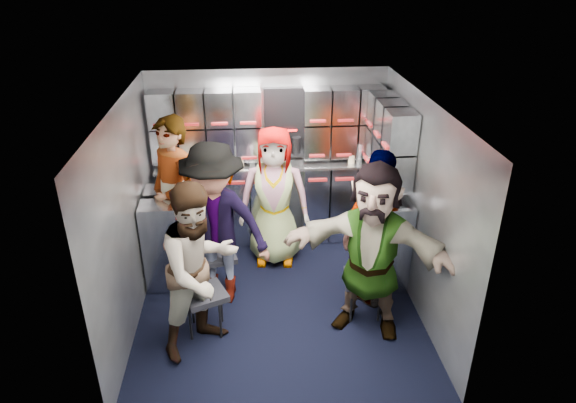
{
  "coord_description": "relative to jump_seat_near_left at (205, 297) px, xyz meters",
  "views": [
    {
      "loc": [
        -0.27,
        -4.36,
        3.31
      ],
      "look_at": [
        0.14,
        0.35,
        0.98
      ],
      "focal_mm": 32.0,
      "sensor_mm": 36.0,
      "label": 1
    }
  ],
  "objects": [
    {
      "name": "wall_right",
      "position": [
        2.11,
        0.41,
        0.66
      ],
      "size": [
        0.04,
        3.0,
        2.1
      ],
      "primitive_type": "cube",
      "color": "gray",
      "rests_on": "ground"
    },
    {
      "name": "cart_bank_left",
      "position": [
        -0.48,
        0.97,
        0.1
      ],
      "size": [
        0.38,
        0.76,
        0.99
      ],
      "primitive_type": "cube",
      "color": "#9499A3",
      "rests_on": "ground"
    },
    {
      "name": "bottle_right",
      "position": [
        1.77,
        1.65,
        0.75
      ],
      "size": [
        0.07,
        0.07,
        0.23
      ],
      "primitive_type": "cylinder",
      "color": "white",
      "rests_on": "counter"
    },
    {
      "name": "jump_seat_near_right",
      "position": [
        1.54,
        0.12,
        0.0
      ],
      "size": [
        0.42,
        0.4,
        0.45
      ],
      "rotation": [
        0.0,
        0.0,
        -0.11
      ],
      "color": "black",
      "rests_on": "ground"
    },
    {
      "name": "ceiling",
      "position": [
        0.71,
        0.41,
        1.71
      ],
      "size": [
        2.8,
        3.0,
        0.02
      ],
      "primitive_type": "cube",
      "color": "silver",
      "rests_on": "wall_back"
    },
    {
      "name": "cart_bank_back",
      "position": [
        0.71,
        1.7,
        0.1
      ],
      "size": [
        2.68,
        0.38,
        0.99
      ],
      "primitive_type": "cube",
      "color": "#9499A3",
      "rests_on": "ground"
    },
    {
      "name": "jump_seat_mid_right",
      "position": [
        1.69,
        0.59,
        0.02
      ],
      "size": [
        0.44,
        0.42,
        0.47
      ],
      "rotation": [
        0.0,
        0.0,
        0.1
      ],
      "color": "black",
      "rests_on": "ground"
    },
    {
      "name": "coffee_niche",
      "position": [
        0.89,
        1.82,
        1.08
      ],
      "size": [
        0.46,
        0.16,
        0.84
      ],
      "primitive_type": null,
      "color": "black",
      "rests_on": "wall_back"
    },
    {
      "name": "counter",
      "position": [
        0.71,
        1.7,
        0.62
      ],
      "size": [
        2.68,
        0.42,
        0.03
      ],
      "primitive_type": "cube",
      "color": "silver",
      "rests_on": "cart_bank_back"
    },
    {
      "name": "attendant_arc_b",
      "position": [
        0.1,
        0.53,
        0.47
      ],
      "size": [
        1.25,
        0.92,
        1.72
      ],
      "primitive_type": "imported",
      "rotation": [
        0.0,
        0.0,
        -0.28
      ],
      "color": "black",
      "rests_on": "ground"
    },
    {
      "name": "bottle_left",
      "position": [
        0.6,
        1.65,
        0.75
      ],
      "size": [
        0.07,
        0.07,
        0.23
      ],
      "primitive_type": "cylinder",
      "color": "white",
      "rests_on": "counter"
    },
    {
      "name": "floor",
      "position": [
        0.71,
        0.41,
        -0.39
      ],
      "size": [
        3.0,
        3.0,
        0.0
      ],
      "primitive_type": "plane",
      "color": "black",
      "rests_on": "ground"
    },
    {
      "name": "locker_bank_back",
      "position": [
        0.71,
        1.76,
        1.1
      ],
      "size": [
        2.68,
        0.28,
        0.82
      ],
      "primitive_type": "cube",
      "color": "#9499A3",
      "rests_on": "wall_back"
    },
    {
      "name": "wall_back",
      "position": [
        0.71,
        1.91,
        0.66
      ],
      "size": [
        2.8,
        0.04,
        2.1
      ],
      "primitive_type": "cube",
      "color": "gray",
      "rests_on": "ground"
    },
    {
      "name": "jump_seat_mid_left",
      "position": [
        0.1,
        0.71,
        -0.03
      ],
      "size": [
        0.41,
        0.4,
        0.42
      ],
      "rotation": [
        0.0,
        0.0,
        0.2
      ],
      "color": "black",
      "rests_on": "ground"
    },
    {
      "name": "wall_left",
      "position": [
        -0.69,
        0.41,
        0.66
      ],
      "size": [
        0.04,
        3.0,
        2.1
      ],
      "primitive_type": "cube",
      "color": "gray",
      "rests_on": "ground"
    },
    {
      "name": "right_cabinet",
      "position": [
        1.96,
        1.01,
        0.11
      ],
      "size": [
        0.28,
        1.2,
        1.0
      ],
      "primitive_type": "cube",
      "color": "#9499A3",
      "rests_on": "ground"
    },
    {
      "name": "attendant_arc_d",
      "position": [
        1.69,
        0.41,
        0.43
      ],
      "size": [
        0.98,
        0.94,
        1.64
      ],
      "primitive_type": "imported",
      "rotation": [
        0.0,
        0.0,
        0.74
      ],
      "color": "black",
      "rests_on": "ground"
    },
    {
      "name": "cup_left",
      "position": [
        0.37,
        1.64,
        0.69
      ],
      "size": [
        0.08,
        0.08,
        0.11
      ],
      "primitive_type": "cylinder",
      "color": "beige",
      "rests_on": "counter"
    },
    {
      "name": "attendant_arc_e",
      "position": [
        1.54,
        -0.06,
        0.46
      ],
      "size": [
        1.65,
        1.1,
        1.71
      ],
      "primitive_type": "imported",
      "rotation": [
        0.0,
        0.0,
        -0.42
      ],
      "color": "black",
      "rests_on": "ground"
    },
    {
      "name": "attendant_arc_c",
      "position": [
        0.73,
        1.22,
        0.42
      ],
      "size": [
        0.84,
        0.6,
        1.63
      ],
      "primitive_type": "imported",
      "rotation": [
        0.0,
        0.0,
        -0.1
      ],
      "color": "black",
      "rests_on": "ground"
    },
    {
      "name": "attendant_standing",
      "position": [
        -0.34,
        1.01,
        0.52
      ],
      "size": [
        0.77,
        0.79,
        1.83
      ],
      "primitive_type": "imported",
      "rotation": [
        0.0,
        0.0,
        -0.85
      ],
      "color": "black",
      "rests_on": "ground"
    },
    {
      "name": "jump_seat_near_left",
      "position": [
        0.0,
        0.0,
        0.0
      ],
      "size": [
        0.49,
        0.48,
        0.45
      ],
      "rotation": [
        0.0,
        0.0,
        0.4
      ],
      "color": "black",
      "rests_on": "ground"
    },
    {
      "name": "cup_right",
      "position": [
        1.68,
        1.64,
        0.68
      ],
      "size": [
        0.08,
        0.08,
        0.09
      ],
      "primitive_type": "cylinder",
      "color": "beige",
      "rests_on": "counter"
    },
    {
      "name": "jump_seat_center",
      "position": [
        0.73,
        1.4,
        -0.04
      ],
      "size": [
        0.42,
        0.41,
        0.4
      ],
      "rotation": [
        0.0,
        0.0,
        0.34
      ],
      "color": "black",
      "rests_on": "ground"
    },
    {
      "name": "locker_bank_right",
      "position": [
        1.96,
        1.11,
        1.1
      ],
      "size": [
        0.28,
        1.0,
        0.82
      ],
      "primitive_type": "cube",
      "color": "#9499A3",
      "rests_on": "wall_right"
    },
    {
      "name": "red_latch_strip",
      "position": [
        0.71,
        1.5,
        0.49
      ],
      "size": [
        2.6,
        0.02,
        0.03
      ],
      "primitive_type": "cube",
      "color": "#A81B1D",
      "rests_on": "cart_bank_back"
    },
    {
      "name": "attendant_arc_a",
      "position": [
        -0.0,
        -0.18,
        0.42
      ],
      "size": [
        1.01,
        0.98,
        1.63
      ],
      "primitive_type": "imported",
      "rotation": [
        0.0,
        0.0,
        0.7
      ],
      "color": "black",
      "rests_on": "ground"
    },
    {
      "name": "bottle_mid",
      "position": [
        0.5,
        1.65,
        0.76
      ],
      "size": [
        0.07,
        0.07,
        0.26
      ],
      "primitive_type": "cylinder",
      "color": "white",
      "rests_on": "counter"
    }
  ]
}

